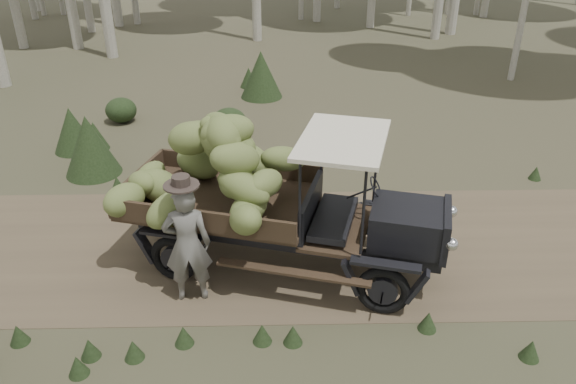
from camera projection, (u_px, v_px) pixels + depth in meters
The scene contains 5 objects.
ground at pixel (377, 246), 9.82m from camera, with size 120.00×120.00×0.00m, color #473D2B.
dirt_track at pixel (377, 246), 9.82m from camera, with size 70.00×4.00×0.01m, color brown.
banana_truck at pixel (246, 181), 8.71m from camera, with size 5.57×3.04×2.62m.
farmer at pixel (187, 243), 8.14m from camera, with size 0.74×0.56×2.06m.
undergrowth at pixel (311, 256), 8.63m from camera, with size 25.22×20.99×1.39m.
Camera 1 is at (-1.75, -8.16, 5.48)m, focal length 35.00 mm.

